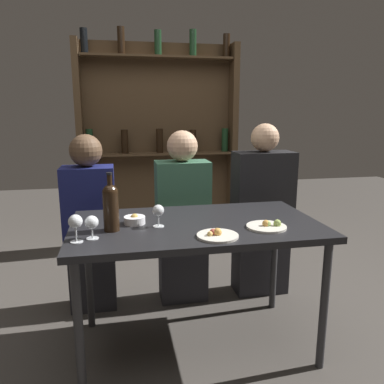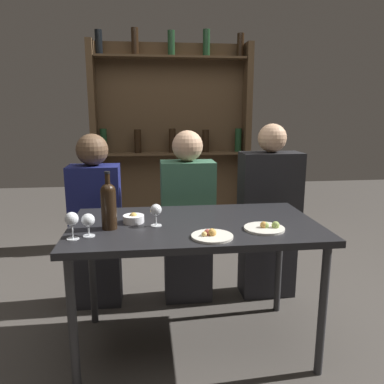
{
  "view_description": "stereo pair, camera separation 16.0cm",
  "coord_description": "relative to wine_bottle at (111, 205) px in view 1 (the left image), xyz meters",
  "views": [
    {
      "loc": [
        -0.41,
        -1.96,
        1.37
      ],
      "look_at": [
        0.0,
        0.12,
        0.91
      ],
      "focal_mm": 35.0,
      "sensor_mm": 36.0,
      "label": 1
    },
    {
      "loc": [
        -0.25,
        -1.98,
        1.37
      ],
      "look_at": [
        0.0,
        0.12,
        0.91
      ],
      "focal_mm": 35.0,
      "sensor_mm": 36.0,
      "label": 2
    }
  ],
  "objects": [
    {
      "name": "wine_glass_2",
      "position": [
        -0.16,
        -0.15,
        -0.04
      ],
      "size": [
        0.07,
        0.07,
        0.14
      ],
      "color": "silver",
      "rests_on": "dining_table"
    },
    {
      "name": "seated_person_right",
      "position": [
        1.09,
        0.65,
        -0.29
      ],
      "size": [
        0.44,
        0.22,
        1.28
      ],
      "color": "#26262B",
      "rests_on": "ground_plane"
    },
    {
      "name": "ground_plane",
      "position": [
        0.46,
        0.05,
        -0.9
      ],
      "size": [
        10.0,
        10.0,
        0.0
      ],
      "primitive_type": "plane",
      "color": "#47423D"
    },
    {
      "name": "seated_person_left",
      "position": [
        -0.16,
        0.65,
        -0.31
      ],
      "size": [
        0.35,
        0.22,
        1.22
      ],
      "color": "#26262B",
      "rests_on": "ground_plane"
    },
    {
      "name": "food_plate_1",
      "position": [
        0.51,
        -0.2,
        -0.13
      ],
      "size": [
        0.21,
        0.21,
        0.05
      ],
      "color": "silver",
      "rests_on": "dining_table"
    },
    {
      "name": "wine_rack_wall",
      "position": [
        0.46,
        1.9,
        0.19
      ],
      "size": [
        1.58,
        0.21,
        2.13
      ],
      "color": "#4C3823",
      "rests_on": "ground_plane"
    },
    {
      "name": "wine_bottle",
      "position": [
        0.0,
        0.0,
        0.0
      ],
      "size": [
        0.08,
        0.08,
        0.31
      ],
      "color": "black",
      "rests_on": "dining_table"
    },
    {
      "name": "wine_glass_1",
      "position": [
        -0.09,
        -0.11,
        -0.06
      ],
      "size": [
        0.07,
        0.07,
        0.12
      ],
      "color": "silver",
      "rests_on": "dining_table"
    },
    {
      "name": "food_plate_0",
      "position": [
        0.81,
        -0.11,
        -0.12
      ],
      "size": [
        0.21,
        0.21,
        0.04
      ],
      "color": "silver",
      "rests_on": "dining_table"
    },
    {
      "name": "snack_bowl",
      "position": [
        0.12,
        0.1,
        -0.11
      ],
      "size": [
        0.12,
        0.12,
        0.06
      ],
      "color": "white",
      "rests_on": "dining_table"
    },
    {
      "name": "dining_table",
      "position": [
        0.46,
        0.05,
        -0.2
      ],
      "size": [
        1.37,
        0.77,
        0.76
      ],
      "color": "black",
      "rests_on": "ground_plane"
    },
    {
      "name": "wine_glass_0",
      "position": [
        0.25,
        0.02,
        -0.05
      ],
      "size": [
        0.06,
        0.06,
        0.12
      ],
      "color": "silver",
      "rests_on": "dining_table"
    },
    {
      "name": "seated_person_center",
      "position": [
        0.48,
        0.65,
        -0.3
      ],
      "size": [
        0.38,
        0.22,
        1.24
      ],
      "color": "#26262B",
      "rests_on": "ground_plane"
    }
  ]
}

